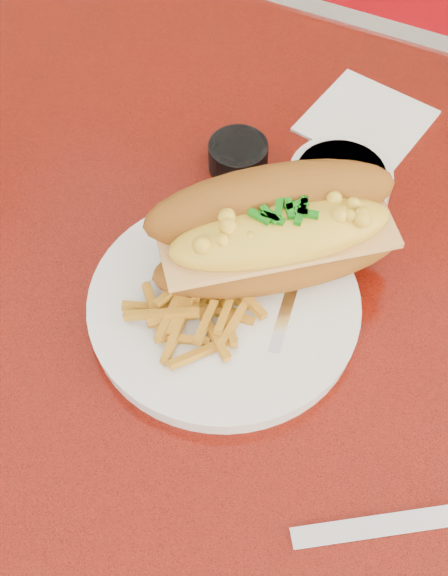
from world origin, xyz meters
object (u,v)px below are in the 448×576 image
at_px(sauce_cup_left, 238,155).
at_px(gravy_ramekin, 338,190).
at_px(diner_table, 320,374).
at_px(fork, 295,279).
at_px(mac_hoagie, 276,230).
at_px(dinner_plate, 224,306).

bearing_deg(sauce_cup_left, gravy_ramekin, -6.04).
xyz_separation_m(diner_table, fork, (-0.04, -0.01, 0.18)).
bearing_deg(gravy_ramekin, mac_hoagie, -105.33).
bearing_deg(mac_hoagie, gravy_ramekin, 35.94).
relative_size(fork, sauce_cup_left, 1.98).
xyz_separation_m(dinner_plate, mac_hoagie, (0.02, 0.06, 0.05)).
distance_m(dinner_plate, gravy_ramekin, 0.17).
bearing_deg(gravy_ramekin, sauce_cup_left, 173.96).
relative_size(diner_table, mac_hoagie, 4.77).
bearing_deg(fork, sauce_cup_left, 33.97).
distance_m(gravy_ramekin, sauce_cup_left, 0.12).
xyz_separation_m(gravy_ramekin, sauce_cup_left, (-0.12, 0.01, -0.01)).
xyz_separation_m(mac_hoagie, fork, (0.03, -0.01, -0.04)).
bearing_deg(diner_table, sauce_cup_left, 144.74).
xyz_separation_m(fork, gravy_ramekin, (-0.00, 0.11, 0.01)).
height_order(diner_table, mac_hoagie, mac_hoagie).
relative_size(dinner_plate, fork, 1.85).
distance_m(dinner_plate, sauce_cup_left, 0.19).
relative_size(diner_table, dinner_plate, 4.09).
bearing_deg(gravy_ramekin, dinner_plate, -106.77).
height_order(dinner_plate, sauce_cup_left, sauce_cup_left).
relative_size(diner_table, sauce_cup_left, 14.96).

